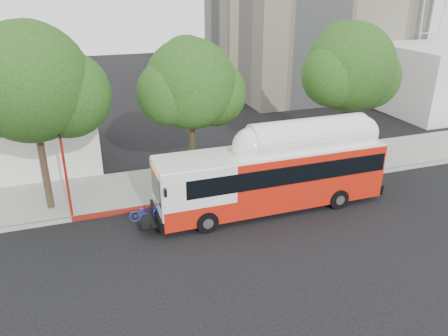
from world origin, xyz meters
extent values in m
plane|color=black|center=(0.00, 0.00, 0.00)|extent=(120.00, 120.00, 0.00)
cube|color=gray|center=(0.00, 6.50, 0.07)|extent=(60.00, 5.00, 0.15)
cube|color=gray|center=(0.00, 3.90, 0.07)|extent=(60.00, 0.30, 0.15)
cube|color=maroon|center=(-3.00, 3.90, 0.08)|extent=(10.00, 0.32, 0.16)
cylinder|color=#2D2116|center=(-9.00, 5.50, 3.04)|extent=(0.36, 0.36, 6.08)
sphere|color=#183D11|center=(-9.00, 5.50, 6.84)|extent=(5.80, 5.80, 5.80)
sphere|color=#183D11|center=(-7.41, 5.70, 6.08)|extent=(4.35, 4.35, 4.35)
cylinder|color=#2D2116|center=(-1.00, 6.00, 2.72)|extent=(0.36, 0.36, 5.44)
sphere|color=#183D11|center=(-1.00, 6.00, 6.12)|extent=(5.00, 5.00, 5.00)
sphere|color=#183D11|center=(0.38, 6.20, 5.44)|extent=(3.75, 3.75, 3.75)
cylinder|color=#2D2116|center=(9.00, 5.80, 2.88)|extent=(0.36, 0.36, 5.76)
sphere|color=#183D11|center=(9.00, 5.80, 6.48)|extent=(5.40, 5.40, 5.40)
sphere|color=#183D11|center=(10.48, 6.00, 5.76)|extent=(4.05, 4.05, 4.05)
cube|color=red|center=(2.16, 1.86, 1.81)|extent=(12.12, 2.73, 2.92)
cube|color=black|center=(2.66, 1.87, 2.42)|extent=(10.91, 2.78, 0.96)
cube|color=white|center=(2.16, 1.86, 3.32)|extent=(12.12, 2.65, 0.10)
cube|color=white|center=(4.17, 1.88, 3.58)|extent=(6.47, 2.07, 0.55)
cube|color=black|center=(-4.44, 1.81, 0.50)|extent=(0.82, 1.82, 0.06)
imported|color=#202795|center=(-4.44, 1.81, 0.99)|extent=(0.62, 1.73, 0.91)
cylinder|color=#A41C11|center=(-7.96, 4.17, 2.20)|extent=(0.13, 0.13, 4.41)
cube|color=black|center=(-7.96, 4.17, 4.52)|extent=(0.06, 0.44, 0.28)
camera|label=1|loc=(-6.92, -17.02, 11.22)|focal=35.00mm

